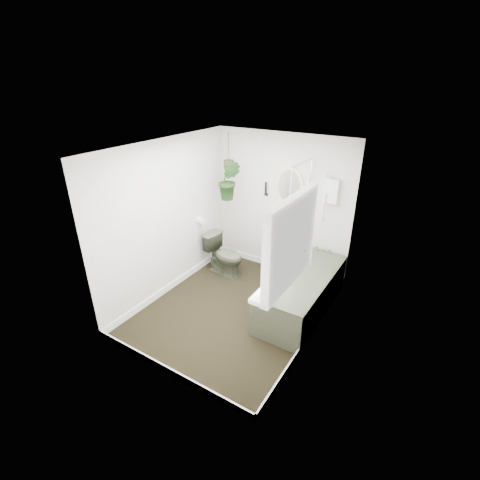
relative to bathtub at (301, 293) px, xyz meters
The scene contains 22 objects.
floor 0.99m from the bathtub, 147.99° to the right, with size 2.30×2.80×0.02m, color black.
ceiling 2.23m from the bathtub, 147.99° to the right, with size 2.30×2.80×0.02m, color white.
wall_back 1.49m from the bathtub, 131.32° to the left, with size 2.30×0.02×2.30m, color white.
wall_front 2.24m from the bathtub, 112.73° to the right, with size 2.30×0.02×2.30m, color white.
wall_left 2.20m from the bathtub, 165.69° to the right, with size 0.02×2.80×2.30m, color white.
wall_right 1.06m from the bathtub, 54.25° to the right, with size 0.02×2.80×2.30m, color white.
skirting 0.97m from the bathtub, 147.99° to the right, with size 2.30×2.80×0.10m, color white.
bathtub is the anchor object (origin of this frame).
bath_screen 1.15m from the bathtub, 123.96° to the left, with size 0.04×0.72×1.40m, color silver, non-canonical shape.
shower_box 1.51m from the bathtub, 90.00° to the left, with size 0.20×0.10×0.35m, color white.
oval_mirror 1.63m from the bathtub, 127.64° to the left, with size 0.46×0.03×0.62m, color beige.
wall_sconce 1.77m from the bathtub, 141.23° to the left, with size 0.04×0.04×0.22m, color black.
toilet_roll_holder 2.01m from the bathtub, behind, with size 0.11×0.11×0.11m, color white.
window_recess 1.84m from the bathtub, 76.41° to the right, with size 0.08×1.00×0.90m, color white.
window_sill 1.54m from the bathtub, 79.61° to the right, with size 0.18×1.00×0.04m, color white.
window_blinds 1.83m from the bathtub, 78.46° to the right, with size 0.01×0.86×0.76m, color white.
toilet 1.52m from the bathtub, 169.30° to the left, with size 0.38×0.67×0.69m, color #3F4532.
pedestal_sink 0.97m from the bathtub, 134.61° to the left, with size 0.53×0.45×0.90m, color #3F4532, non-canonical shape.
sill_plant 1.44m from the bathtub, 75.64° to the right, with size 0.24×0.21×0.27m, color black.
hanging_plant 2.02m from the bathtub, 163.30° to the left, with size 0.34×0.28×0.62m, color black.
soap_bottle 0.89m from the bathtub, 101.53° to the right, with size 0.09×0.09×0.19m, color black.
hanging_pot 2.19m from the bathtub, 163.30° to the left, with size 0.16×0.16×0.12m, color #2D271B.
Camera 1 is at (2.22, -3.41, 3.07)m, focal length 26.00 mm.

